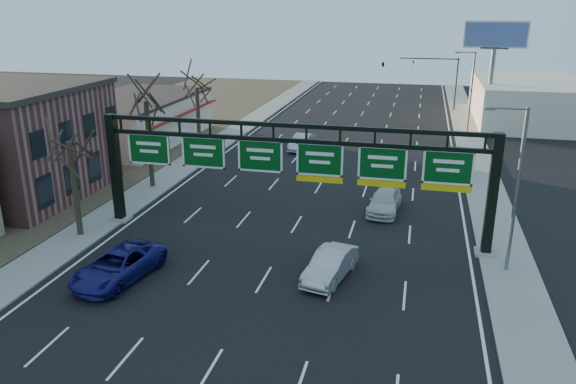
% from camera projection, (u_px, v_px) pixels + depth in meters
% --- Properties ---
extents(ground, '(160.00, 160.00, 0.00)m').
position_uv_depth(ground, '(253.00, 298.00, 27.85)').
color(ground, black).
rests_on(ground, ground).
extents(sidewalk_left, '(3.00, 120.00, 0.12)m').
position_uv_depth(sidewalk_left, '(179.00, 169.00, 49.06)').
color(sidewalk_left, gray).
rests_on(sidewalk_left, ground).
extents(sidewalk_right, '(3.00, 120.00, 0.12)m').
position_uv_depth(sidewalk_right, '(486.00, 191.00, 43.45)').
color(sidewalk_right, gray).
rests_on(sidewalk_right, ground).
extents(dirt_strip_left, '(21.00, 120.00, 0.06)m').
position_uv_depth(dirt_strip_left, '(56.00, 161.00, 51.75)').
color(dirt_strip_left, '#473D2B').
rests_on(dirt_strip_left, ground).
extents(lane_markings, '(21.60, 120.00, 0.01)m').
position_uv_depth(lane_markings, '(323.00, 180.00, 46.28)').
color(lane_markings, white).
rests_on(lane_markings, ground).
extents(sign_gantry, '(24.60, 1.20, 7.20)m').
position_uv_depth(sign_gantry, '(292.00, 165.00, 33.70)').
color(sign_gantry, black).
rests_on(sign_gantry, ground).
extents(brick_block, '(10.40, 12.40, 8.30)m').
position_uv_depth(brick_block, '(16.00, 142.00, 41.36)').
color(brick_block, brown).
rests_on(brick_block, ground).
extents(cream_strip, '(10.90, 18.40, 4.70)m').
position_uv_depth(cream_strip, '(136.00, 119.00, 58.52)').
color(cream_strip, beige).
rests_on(cream_strip, ground).
extents(building_right_distant, '(12.00, 20.00, 5.00)m').
position_uv_depth(building_right_distant, '(527.00, 100.00, 68.74)').
color(building_right_distant, beige).
rests_on(building_right_distant, ground).
extents(tree_gantry, '(3.60, 3.60, 8.48)m').
position_uv_depth(tree_gantry, '(67.00, 124.00, 32.98)').
color(tree_gantry, '#30261A').
rests_on(tree_gantry, sidewalk_left).
extents(tree_mid, '(3.60, 3.60, 9.24)m').
position_uv_depth(tree_mid, '(145.00, 88.00, 41.95)').
color(tree_mid, '#30261A').
rests_on(tree_mid, sidewalk_left).
extents(tree_far, '(3.60, 3.60, 8.86)m').
position_uv_depth(tree_far, '(196.00, 76.00, 51.29)').
color(tree_far, '#30261A').
rests_on(tree_far, sidewalk_left).
extents(streetlight_near, '(2.15, 0.22, 9.00)m').
position_uv_depth(streetlight_near, '(515.00, 182.00, 29.02)').
color(streetlight_near, slate).
rests_on(streetlight_near, sidewalk_right).
extents(streetlight_far, '(2.15, 0.22, 9.00)m').
position_uv_depth(streetlight_far, '(470.00, 89.00, 60.34)').
color(streetlight_far, slate).
rests_on(streetlight_far, sidewalk_right).
extents(billboard_right, '(7.00, 0.50, 12.00)m').
position_uv_depth(billboard_right, '(494.00, 48.00, 63.10)').
color(billboard_right, slate).
rests_on(billboard_right, ground).
extents(traffic_signal_mast, '(10.16, 0.54, 7.00)m').
position_uv_depth(traffic_signal_mast, '(410.00, 68.00, 75.52)').
color(traffic_signal_mast, black).
rests_on(traffic_signal_mast, ground).
extents(car_blue_suv, '(3.57, 6.10, 1.60)m').
position_uv_depth(car_blue_suv, '(118.00, 265.00, 29.47)').
color(car_blue_suv, navy).
rests_on(car_blue_suv, ground).
extents(car_silver_sedan, '(2.58, 4.86, 1.52)m').
position_uv_depth(car_silver_sedan, '(330.00, 265.00, 29.59)').
color(car_silver_sedan, '#A9A9AD').
rests_on(car_silver_sedan, ground).
extents(car_white_wagon, '(2.38, 5.08, 1.43)m').
position_uv_depth(car_white_wagon, '(385.00, 202.00, 39.15)').
color(car_white_wagon, silver).
rests_on(car_white_wagon, ground).
extents(car_grey_far, '(2.89, 5.14, 1.65)m').
position_uv_depth(car_grey_far, '(454.00, 167.00, 47.07)').
color(car_grey_far, '#393B3E').
rests_on(car_grey_far, ground).
extents(car_silver_distant, '(2.03, 4.69, 1.50)m').
position_uv_depth(car_silver_distant, '(302.00, 142.00, 55.61)').
color(car_silver_distant, '#AFAFB4').
rests_on(car_silver_distant, ground).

